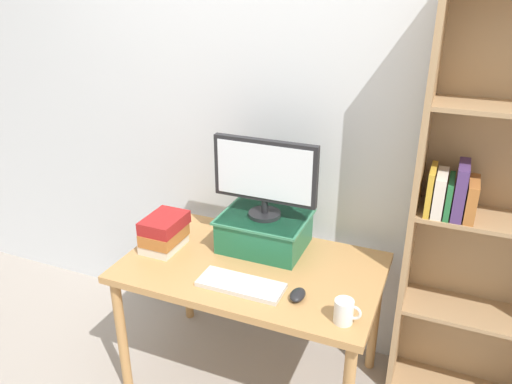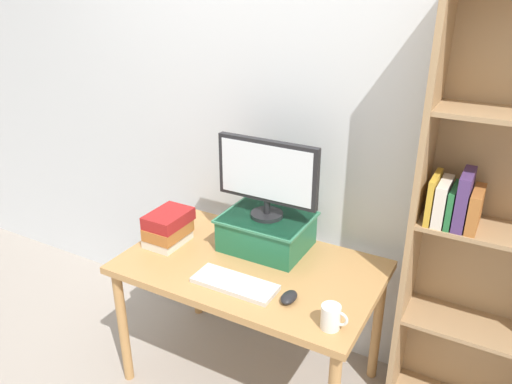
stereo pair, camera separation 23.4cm
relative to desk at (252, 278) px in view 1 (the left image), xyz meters
The scene contains 10 objects.
ground_plane 0.63m from the desk, ahead, with size 12.00×12.00×0.00m, color #9E9389.
back_wall 0.83m from the desk, 90.00° to the left, with size 7.00×0.08×2.60m.
desk is the anchor object (origin of this frame).
bookshelf_unit 1.16m from the desk, 17.96° to the left, with size 0.76×0.28×1.99m.
riser_box 0.25m from the desk, 92.76° to the left, with size 0.44×0.35×0.18m.
computer_monitor 0.51m from the desk, 92.79° to the left, with size 0.53×0.16×0.40m.
keyboard 0.21m from the desk, 81.41° to the right, with size 0.39×0.15×0.02m.
computer_mouse 0.35m from the desk, 31.01° to the right, with size 0.06×0.10×0.04m.
book_stack 0.50m from the desk, behind, with size 0.18×0.24×0.17m.
coffee_mug 0.59m from the desk, 26.47° to the right, with size 0.11×0.08×0.10m.
Camera 1 is at (0.82, -1.90, 2.01)m, focal length 35.00 mm.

